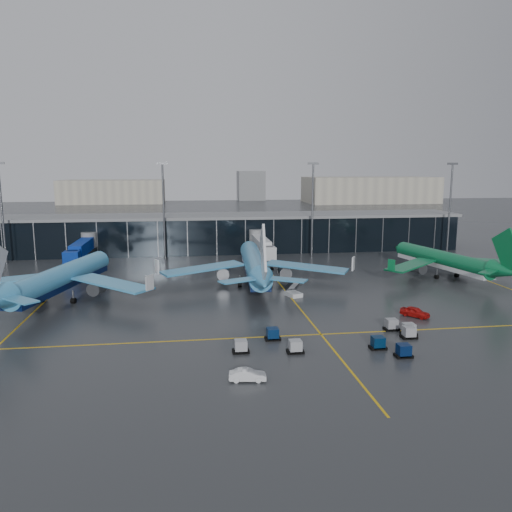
{
  "coord_description": "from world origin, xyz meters",
  "views": [
    {
      "loc": [
        -8.95,
        -82.74,
        23.87
      ],
      "look_at": [
        5.0,
        18.0,
        6.0
      ],
      "focal_mm": 35.0,
      "sensor_mm": 36.0,
      "label": 1
    }
  ],
  "objects": [
    {
      "name": "ground",
      "position": [
        0.0,
        0.0,
        0.0
      ],
      "size": [
        600.0,
        600.0,
        0.0
      ],
      "primitive_type": "plane",
      "color": "#282B2D",
      "rests_on": "ground"
    },
    {
      "name": "terminal_pier",
      "position": [
        0.0,
        62.0,
        5.42
      ],
      "size": [
        142.0,
        17.0,
        10.7
      ],
      "color": "black",
      "rests_on": "ground"
    },
    {
      "name": "jet_bridges",
      "position": [
        -35.0,
        42.99,
        4.55
      ],
      "size": [
        94.0,
        27.5,
        7.2
      ],
      "color": "#595B60",
      "rests_on": "ground"
    },
    {
      "name": "flood_masts",
      "position": [
        5.0,
        50.0,
        13.81
      ],
      "size": [
        203.0,
        0.5,
        25.5
      ],
      "color": "#595B60",
      "rests_on": "ground"
    },
    {
      "name": "distant_hangars",
      "position": [
        49.94,
        270.08,
        8.79
      ],
      "size": [
        260.0,
        71.0,
        22.0
      ],
      "color": "#B2AD99",
      "rests_on": "ground"
    },
    {
      "name": "taxi_lines",
      "position": [
        10.0,
        10.61,
        0.01
      ],
      "size": [
        220.0,
        120.0,
        0.02
      ],
      "color": "gold",
      "rests_on": "ground"
    },
    {
      "name": "airliner_arkefly",
      "position": [
        -31.92,
        10.48,
        6.79
      ],
      "size": [
        48.77,
        52.62,
        13.59
      ],
      "primitive_type": null,
      "rotation": [
        0.0,
        0.0,
        -0.26
      ],
      "color": "#3F9AD0",
      "rests_on": "ground"
    },
    {
      "name": "airliner_klm_near",
      "position": [
        4.63,
        17.89,
        7.06
      ],
      "size": [
        43.1,
        48.34,
        14.11
      ],
      "primitive_type": null,
      "rotation": [
        0.0,
        0.0,
        -0.06
      ],
      "color": "#3B8FC4",
      "rests_on": "ground"
    },
    {
      "name": "airliner_aer_lingus",
      "position": [
        47.27,
        20.1,
        6.1
      ],
      "size": [
        41.87,
        45.68,
        12.2
      ],
      "primitive_type": null,
      "rotation": [
        0.0,
        0.0,
        0.19
      ],
      "color": "#0B6237",
      "rests_on": "ground"
    },
    {
      "name": "baggage_carts",
      "position": [
        13.09,
        -19.43,
        0.76
      ],
      "size": [
        27.18,
        12.09,
        1.7
      ],
      "color": "black",
      "rests_on": "ground"
    },
    {
      "name": "mobile_airstair",
      "position": [
        10.7,
        7.1,
        0.77
      ],
      "size": [
        3.09,
        3.73,
        3.45
      ],
      "rotation": [
        0.0,
        0.0,
        0.32
      ],
      "color": "silver",
      "rests_on": "ground"
    },
    {
      "name": "service_van_red",
      "position": [
        27.52,
        -8.59,
        0.81
      ],
      "size": [
        4.49,
        4.89,
        1.62
      ],
      "primitive_type": "imported",
      "rotation": [
        0.0,
        0.0,
        0.68
      ],
      "color": "#B20F0D",
      "rests_on": "ground"
    },
    {
      "name": "service_van_white",
      "position": [
        -2.56,
        -29.6,
        0.7
      ],
      "size": [
        4.4,
        1.97,
        1.4
      ],
      "primitive_type": "imported",
      "rotation": [
        0.0,
        0.0,
        1.45
      ],
      "color": "silver",
      "rests_on": "ground"
    }
  ]
}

